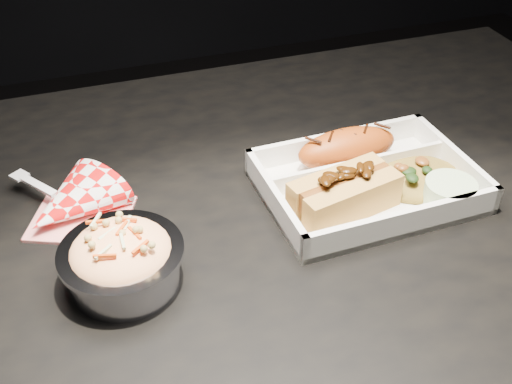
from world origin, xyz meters
TOP-DOWN VIEW (x-y plane):
  - dining_table at (0.00, 0.00)m, footprint 1.20×0.80m
  - food_tray at (0.15, 0.01)m, footprint 0.26×0.19m
  - fried_pastry at (0.15, 0.07)m, footprint 0.13×0.06m
  - hotdog at (0.11, -0.02)m, footprint 0.13×0.08m
  - fried_rice_mound at (0.22, 0.00)m, footprint 0.12×0.10m
  - cupcake_liner at (0.23, -0.05)m, footprint 0.06×0.06m
  - foil_coleslaw_cup at (-0.15, -0.05)m, footprint 0.13×0.13m
  - napkin_fork at (-0.19, 0.08)m, footprint 0.15×0.16m

SIDE VIEW (x-z plane):
  - dining_table at x=0.00m, z-range 0.28..1.03m
  - food_tray at x=0.15m, z-range 0.74..0.78m
  - napkin_fork at x=-0.19m, z-range 0.72..0.82m
  - cupcake_liner at x=0.23m, z-range 0.76..0.79m
  - fried_rice_mound at x=0.22m, z-range 0.76..0.79m
  - fried_pastry at x=0.15m, z-range 0.76..0.81m
  - foil_coleslaw_cup at x=-0.15m, z-range 0.75..0.82m
  - hotdog at x=0.11m, z-range 0.75..0.81m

